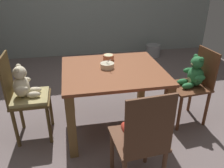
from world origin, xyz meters
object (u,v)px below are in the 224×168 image
object	(u,v)px
dining_table	(113,82)
porridge_bowl_terracotta_far_center	(108,57)
teddy_chair_near_left	(25,91)
metal_pail	(153,51)
teddy_chair_near_right	(194,78)
teddy_chair_near_front	(141,131)
porridge_bowl_cream_center	(107,65)

from	to	relation	value
dining_table	porridge_bowl_terracotta_far_center	bearing A→B (deg)	90.79
dining_table	teddy_chair_near_left	size ratio (longest dim) A/B	1.12
dining_table	teddy_chair_near_left	world-z (taller)	teddy_chair_near_left
porridge_bowl_terracotta_far_center	metal_pail	size ratio (longest dim) A/B	0.42
teddy_chair_near_right	metal_pail	bearing A→B (deg)	-104.85
porridge_bowl_terracotta_far_center	teddy_chair_near_front	bearing A→B (deg)	-87.38
porridge_bowl_terracotta_far_center	dining_table	bearing A→B (deg)	-89.21
teddy_chair_near_left	porridge_bowl_cream_center	distance (m)	0.87
teddy_chair_near_right	teddy_chair_near_left	xyz separation A→B (m)	(-1.80, 0.03, 0.00)
metal_pail	porridge_bowl_terracotta_far_center	bearing A→B (deg)	-123.79
dining_table	porridge_bowl_cream_center	bearing A→B (deg)	141.32
teddy_chair_near_right	teddy_chair_near_front	size ratio (longest dim) A/B	0.93
teddy_chair_near_front	metal_pail	xyz separation A→B (m)	(1.21, 3.00, -0.44)
teddy_chair_near_front	metal_pail	bearing A→B (deg)	-26.82
porridge_bowl_cream_center	metal_pail	distance (m)	2.56
porridge_bowl_cream_center	teddy_chair_near_front	bearing A→B (deg)	-83.65
teddy_chair_near_right	teddy_chair_near_front	bearing A→B (deg)	37.26
teddy_chair_near_front	teddy_chair_near_left	xyz separation A→B (m)	(-0.94, 0.83, -0.02)
dining_table	teddy_chair_near_left	xyz separation A→B (m)	(-0.90, -0.02, -0.02)
teddy_chair_near_front	porridge_bowl_cream_center	bearing A→B (deg)	1.53
dining_table	teddy_chair_near_right	bearing A→B (deg)	-3.32
porridge_bowl_terracotta_far_center	metal_pail	bearing A→B (deg)	56.21
teddy_chair_near_left	metal_pail	world-z (taller)	teddy_chair_near_left
metal_pail	teddy_chair_near_front	bearing A→B (deg)	-111.99
teddy_chair_near_left	metal_pail	xyz separation A→B (m)	(2.16, 2.17, -0.42)
porridge_bowl_cream_center	metal_pail	size ratio (longest dim) A/B	0.52
porridge_bowl_terracotta_far_center	teddy_chair_near_left	bearing A→B (deg)	-162.61
dining_table	porridge_bowl_terracotta_far_center	size ratio (longest dim) A/B	8.43
teddy_chair_near_front	porridge_bowl_cream_center	xyz separation A→B (m)	(-0.10, 0.89, 0.17)
teddy_chair_near_right	metal_pail	xyz separation A→B (m)	(0.35, 2.20, -0.42)
dining_table	metal_pail	world-z (taller)	dining_table
dining_table	teddy_chair_near_front	size ratio (longest dim) A/B	1.12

